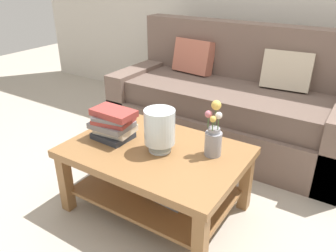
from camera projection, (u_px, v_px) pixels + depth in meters
name	position (u px, v px, depth m)	size (l,w,h in m)	color
ground_plane	(187.00, 187.00, 2.52)	(10.00, 10.00, 0.00)	#ADA393
couch	(230.00, 105.00, 3.06)	(2.12, 0.90, 1.06)	brown
coffee_table	(156.00, 166.00, 2.16)	(1.12, 0.77, 0.47)	olive
book_stack_main	(114.00, 124.00, 2.20)	(0.30, 0.24, 0.21)	#2D333D
glass_hurricane_vase	(160.00, 128.00, 2.03)	(0.19, 0.19, 0.27)	silver
flower_pitcher	(213.00, 137.00, 1.99)	(0.11, 0.11, 0.35)	gray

